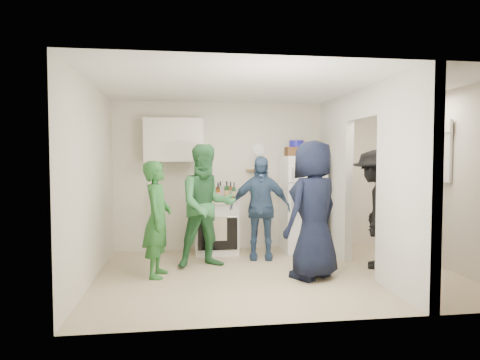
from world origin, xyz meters
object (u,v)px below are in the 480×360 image
object	(u,v)px
yellow_cup_stack_top	(318,148)
person_nook	(375,209)
wicker_basket	(296,152)
blue_bowl	(296,144)
person_green_center	(207,206)
person_navy	(313,210)
person_green_left	(157,219)
stove	(216,227)
fridge	(303,204)
person_denim	(260,208)

from	to	relation	value
yellow_cup_stack_top	person_nook	size ratio (longest dim) A/B	0.15
wicker_basket	blue_bowl	world-z (taller)	blue_bowl
person_green_center	person_navy	bearing A→B (deg)	-41.89
blue_bowl	person_green_left	bearing A→B (deg)	-150.03
stove	person_navy	xyz separation A→B (m)	(1.13, -1.61, 0.47)
fridge	wicker_basket	size ratio (longest dim) A/B	4.54
yellow_cup_stack_top	person_green_left	xyz separation A→B (m)	(-2.54, -1.13, -0.95)
person_denim	fridge	bearing A→B (deg)	38.04
fridge	blue_bowl	distance (m)	1.01
yellow_cup_stack_top	person_denim	distance (m)	1.42
yellow_cup_stack_top	person_nook	world-z (taller)	yellow_cup_stack_top
person_green_center	person_denim	distance (m)	0.93
stove	person_green_left	world-z (taller)	person_green_left
wicker_basket	person_navy	distance (m)	1.82
fridge	yellow_cup_stack_top	size ratio (longest dim) A/B	6.36
fridge	yellow_cup_stack_top	world-z (taller)	yellow_cup_stack_top
blue_bowl	person_green_left	distance (m)	2.77
person_green_left	person_green_center	world-z (taller)	person_green_center
blue_bowl	person_navy	world-z (taller)	blue_bowl
yellow_cup_stack_top	person_green_left	bearing A→B (deg)	-156.01
person_green_left	blue_bowl	bearing A→B (deg)	-51.78
stove	person_denim	bearing A→B (deg)	-36.39
person_denim	person_nook	world-z (taller)	person_nook
person_green_center	blue_bowl	bearing A→B (deg)	17.30
stove	person_green_center	distance (m)	0.98
person_green_left	yellow_cup_stack_top	bearing A→B (deg)	-57.76
wicker_basket	person_nook	world-z (taller)	wicker_basket
stove	person_green_center	size ratio (longest dim) A/B	0.49
stove	person_green_left	bearing A→B (deg)	-124.79
stove	person_green_center	bearing A→B (deg)	-103.55
person_nook	stove	bearing A→B (deg)	-94.69
stove	fridge	xyz separation A→B (m)	(1.45, -0.03, 0.37)
person_nook	person_green_left	bearing A→B (deg)	-64.57
fridge	person_denim	size ratio (longest dim) A/B	1.00
stove	yellow_cup_stack_top	size ratio (longest dim) A/B	3.41
stove	blue_bowl	world-z (taller)	blue_bowl
wicker_basket	yellow_cup_stack_top	size ratio (longest dim) A/B	1.40
fridge	yellow_cup_stack_top	distance (m)	0.95
stove	person_denim	xyz separation A→B (m)	(0.64, -0.47, 0.37)
person_green_left	person_green_center	xyz separation A→B (m)	(0.67, 0.42, 0.12)
yellow_cup_stack_top	person_green_left	world-z (taller)	yellow_cup_stack_top
fridge	person_green_left	world-z (taller)	fridge
person_denim	person_nook	distance (m)	1.69
fridge	blue_bowl	xyz separation A→B (m)	(-0.10, 0.05, 1.00)
wicker_basket	person_green_center	size ratio (longest dim) A/B	0.20
stove	fridge	size ratio (longest dim) A/B	0.54
wicker_basket	person_navy	bearing A→B (deg)	-97.60
person_green_left	person_navy	world-z (taller)	person_navy
stove	person_nook	xyz separation A→B (m)	(2.17, -1.20, 0.41)
wicker_basket	person_green_center	bearing A→B (deg)	-150.83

